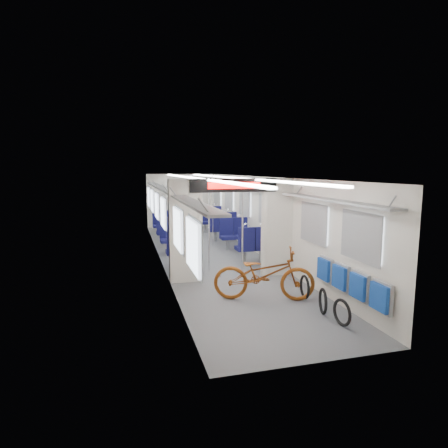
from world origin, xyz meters
name	(u,v)px	position (x,y,z in m)	size (l,w,h in m)	color
carriage	(215,207)	(0.00, -0.27, 1.50)	(12.00, 12.02, 2.31)	#515456
bicycle	(264,274)	(0.18, -3.57, 0.51)	(0.68, 1.94, 1.02)	brown
flip_bench	(350,282)	(1.35, -4.62, 0.58)	(0.12, 2.08, 0.48)	gray
bike_hoop_a	(342,314)	(0.95, -5.04, 0.20)	(0.45, 0.45, 0.05)	black
bike_hoop_b	(323,303)	(0.91, -4.51, 0.21)	(0.46, 0.46, 0.05)	black
bike_hoop_c	(305,288)	(0.97, -3.72, 0.21)	(0.47, 0.47, 0.05)	black
seat_bay_near_left	(179,241)	(-0.93, 0.10, 0.53)	(0.90, 2.01, 1.08)	#0E0E3F
seat_bay_near_right	(243,237)	(0.93, 0.10, 0.55)	(0.92, 2.10, 1.11)	#0E0E3F
seat_bay_far_left	(167,225)	(-0.93, 3.13, 0.53)	(0.88, 1.94, 1.06)	#0E0E3F
seat_bay_far_right	(216,221)	(0.93, 3.42, 0.56)	(0.94, 2.23, 1.15)	#0E0E3F
stanchion_near_left	(209,225)	(-0.39, -1.26, 1.15)	(0.04, 0.04, 2.30)	silver
stanchion_near_right	(242,226)	(0.35, -1.64, 1.15)	(0.04, 0.04, 2.30)	silver
stanchion_far_left	(192,211)	(-0.24, 2.00, 1.15)	(0.04, 0.04, 2.30)	silver
stanchion_far_right	(213,211)	(0.39, 1.66, 1.15)	(0.04, 0.04, 2.30)	silver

